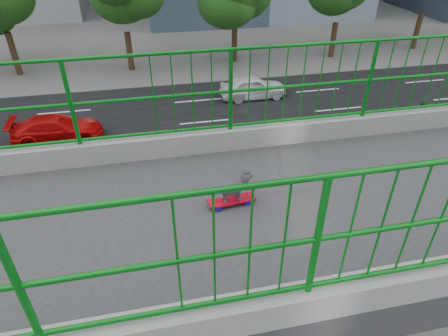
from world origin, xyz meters
The scene contains 9 objects.
road centered at (-13.00, 0.00, 0.01)m, with size 18.00×90.00×0.02m, color black.
footbridge centered at (0.00, 0.00, 5.22)m, with size 3.00×24.00×7.00m.
railing centered at (0.00, 0.00, 7.21)m, with size 3.00×24.00×1.42m.
skateboard centered at (-0.13, -2.27, 7.05)m, with size 0.21×0.55×0.07m.
poodle centered at (-0.13, -2.24, 7.27)m, with size 0.21×0.44×0.36m.
car_0 centered at (-6.00, -0.68, 0.71)m, with size 1.68×4.17×1.42m, color black.
car_2 centered at (-12.40, 7.69, 0.66)m, with size 2.18×4.72×1.31m, color #9F9FA4.
car_3 centered at (-15.60, -7.78, 0.65)m, with size 1.82×4.47×1.30m, color #BE0708.
car_4 centered at (-18.80, 3.47, 0.70)m, with size 1.66×4.13×1.41m, color silver.
Camera 1 is at (3.22, -3.07, 9.79)m, focal length 30.81 mm.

